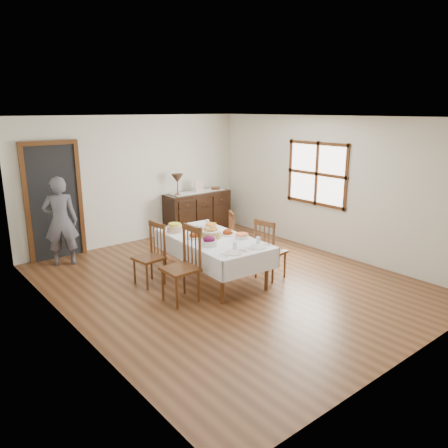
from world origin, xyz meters
TOP-DOWN VIEW (x-y plane):
  - ground at (0.00, 0.00)m, footprint 6.00×6.00m
  - room_shell at (-0.15, 0.42)m, footprint 5.02×6.02m
  - dining_table at (-0.11, 0.26)m, footprint 1.18×2.13m
  - chair_left_near at (-0.94, -0.13)m, footprint 0.46×0.46m
  - chair_left_far at (-0.98, 0.72)m, footprint 0.46×0.46m
  - chair_right_near at (0.62, -0.30)m, footprint 0.48×0.48m
  - chair_right_far at (0.79, 0.66)m, footprint 0.52×0.52m
  - sideboard at (1.36, 2.72)m, footprint 1.53×0.55m
  - person at (-1.76, 2.51)m, footprint 0.62×0.51m
  - bread_basket at (-0.14, 0.26)m, footprint 0.32×0.32m
  - egg_basket at (-0.11, 0.64)m, footprint 0.25×0.25m
  - ham_platter_a at (-0.32, 0.45)m, footprint 0.34×0.34m
  - ham_platter_b at (0.20, 0.24)m, footprint 0.31×0.31m
  - beet_bowl at (-0.40, -0.04)m, footprint 0.25×0.25m
  - carrot_bowl at (0.19, 0.69)m, footprint 0.23×0.23m
  - pineapple_bowl at (-0.40, 0.92)m, footprint 0.26×0.26m
  - casserole_dish at (0.23, -0.07)m, footprint 0.22×0.22m
  - butter_dish at (-0.24, 0.15)m, footprint 0.15×0.10m
  - setting_left at (-0.32, -0.51)m, footprint 0.43×0.31m
  - setting_right at (0.15, -0.52)m, footprint 0.43×0.31m
  - glass_far_a at (-0.29, 0.97)m, footprint 0.06×0.06m
  - glass_far_b at (0.27, 0.90)m, footprint 0.07×0.07m
  - runner at (1.40, 2.75)m, footprint 1.30×0.35m
  - table_lamp at (0.83, 2.69)m, footprint 0.26×0.26m
  - picture_frame at (1.39, 2.69)m, footprint 0.22×0.08m
  - deco_bowl at (1.87, 2.70)m, footprint 0.20×0.20m

SIDE VIEW (x-z plane):
  - ground at x=0.00m, z-range 0.00..0.00m
  - sideboard at x=1.36m, z-range 0.00..0.92m
  - chair_right_far at x=0.79m, z-range 0.01..0.93m
  - chair_left_far at x=-0.98m, z-range 0.01..0.99m
  - chair_right_near at x=0.62m, z-range 0.01..1.01m
  - chair_left_near at x=-0.94m, z-range 0.01..1.11m
  - dining_table at x=-0.11m, z-range 0.27..0.98m
  - setting_left at x=-0.32m, z-range 0.68..0.78m
  - setting_right at x=0.15m, z-range 0.68..0.78m
  - ham_platter_a at x=-0.32m, z-range 0.68..0.80m
  - ham_platter_b at x=0.20m, z-range 0.68..0.80m
  - butter_dish at x=-0.24m, z-range 0.71..0.78m
  - egg_basket at x=-0.11m, z-range 0.69..0.80m
  - casserole_dish at x=0.23m, z-range 0.71..0.79m
  - carrot_bowl at x=0.19m, z-range 0.71..0.80m
  - glass_far_a at x=-0.29m, z-range 0.71..0.80m
  - glass_far_b at x=0.27m, z-range 0.71..0.82m
  - beet_bowl at x=-0.40m, z-range 0.70..0.85m
  - pineapple_bowl at x=-0.40m, z-range 0.70..0.85m
  - bread_basket at x=-0.14m, z-range 0.70..0.88m
  - person at x=-1.76m, z-range 0.00..1.70m
  - runner at x=1.40m, z-range 0.92..0.93m
  - deco_bowl at x=1.87m, z-range 0.92..0.98m
  - picture_frame at x=1.39m, z-range 0.92..1.19m
  - table_lamp at x=0.83m, z-range 1.04..1.50m
  - room_shell at x=-0.15m, z-range 0.32..2.97m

